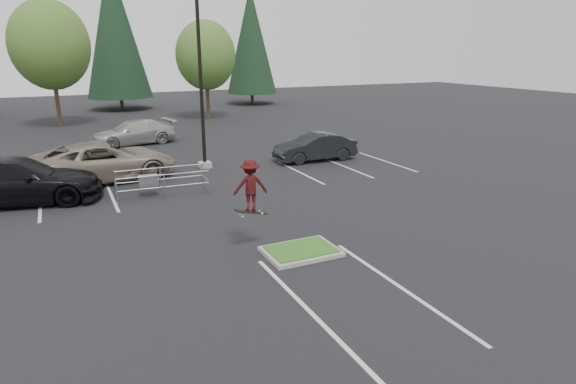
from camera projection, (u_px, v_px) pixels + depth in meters
name	position (u px, v px, depth m)	size (l,w,h in m)	color
ground	(301.00, 253.00, 14.58)	(120.00, 120.00, 0.00)	black
grass_median	(301.00, 251.00, 14.55)	(2.20, 1.60, 0.16)	gray
stall_lines	(202.00, 204.00, 19.22)	(22.62, 17.60, 0.01)	silver
light_pole	(201.00, 78.00, 23.86)	(0.70, 0.60, 10.12)	gray
decid_b	(50.00, 48.00, 36.76)	(5.89, 5.89, 9.64)	#38281C
decid_c	(206.00, 58.00, 41.35)	(5.12, 5.12, 8.38)	#38281C
conif_b	(115.00, 29.00, 47.35)	(6.38, 6.38, 14.50)	#38281C
conif_c	(251.00, 41.00, 52.57)	(5.50, 5.50, 12.50)	#38281C
cart_corral	(152.00, 180.00, 20.11)	(3.86, 1.59, 1.07)	#919499
skateboarder	(251.00, 186.00, 14.37)	(1.11, 0.76, 1.77)	black
car_l_tan	(103.00, 162.00, 22.39)	(3.02, 6.55, 1.82)	gray
car_l_black	(15.00, 181.00, 19.04)	(2.58, 6.35, 1.84)	black
car_r_charc	(315.00, 147.00, 26.57)	(1.59, 4.56, 1.50)	black
car_far_silver	(134.00, 132.00, 31.07)	(2.17, 5.34, 1.55)	#B1B1AC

